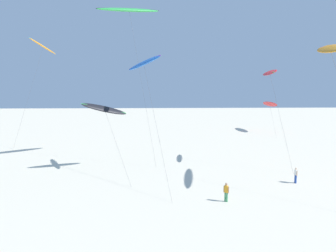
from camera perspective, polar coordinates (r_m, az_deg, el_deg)
flying_kite_1 at (r=70.46m, az=19.50°, el=4.13°), size 2.97×13.66×7.05m
flying_kite_2 at (r=34.58m, az=-12.45°, el=3.31°), size 6.12×8.19×8.38m
flying_kite_3 at (r=40.67m, az=-7.68°, el=21.82°), size 8.39×7.25×20.76m
flying_kite_4 at (r=38.66m, az=19.51°, el=9.94°), size 2.52×7.04×12.27m
flying_kite_5 at (r=56.14m, az=-23.46°, el=14.23°), size 5.08×8.99×18.21m
flying_kite_6 at (r=31.15m, az=29.44°, el=13.22°), size 3.54×11.13×14.32m
flying_kite_7 at (r=33.41m, az=-4.82°, el=12.29°), size 5.06×13.00×13.58m
person_foreground_walker at (r=25.66m, az=11.46°, el=-12.58°), size 0.42×0.35×1.66m
person_near_left at (r=32.62m, az=23.98°, el=-8.80°), size 0.23×0.51×1.62m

